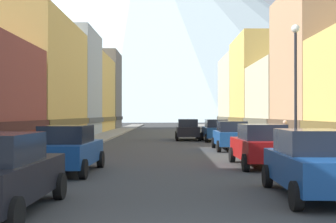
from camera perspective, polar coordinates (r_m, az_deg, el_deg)
name	(u,v)px	position (r m, az deg, el deg)	size (l,w,h in m)	color
sidewalk_left	(101,137)	(42.11, -8.53, -3.23)	(2.50, 100.00, 0.15)	gray
sidewalk_right	(235,137)	(42.13, 8.57, -3.23)	(2.50, 100.00, 0.15)	gray
storefront_left_2	(23,84)	(36.24, -17.99, 3.39)	(7.69, 13.53, 9.42)	#D8B259
storefront_left_3	(65,85)	(47.24, -12.95, 3.30)	(6.46, 9.13, 10.73)	#99A5B2
storefront_left_4	(78,96)	(57.91, -11.35, 2.01)	(8.08, 12.45, 9.46)	#D8B259
storefront_left_5	(94,92)	(68.74, -9.37, 2.52)	(7.64, 8.47, 11.60)	#66605B
storefront_right_2	(333,72)	(31.30, 20.22, 4.70)	(6.81, 8.14, 10.21)	tan
storefront_right_3	(310,102)	(40.81, 17.67, 1.12)	(10.03, 10.50, 6.71)	beige
storefront_right_4	(278,87)	(51.29, 13.78, 3.01)	(9.69, 10.64, 10.73)	#D8B259
storefront_right_5	(251,95)	(62.61, 10.52, 2.12)	(8.16, 12.59, 10.10)	beige
car_left_1	(68,149)	(17.18, -12.67, -4.66)	(2.17, 4.45, 1.78)	#19478C
car_right_0	(313,163)	(12.52, 18.03, -6.27)	(2.15, 4.44, 1.78)	#19478C
car_right_1	(260,145)	(19.15, 11.61, -4.22)	(2.12, 4.43, 1.78)	#9E1111
car_right_2	(231,135)	(27.63, 7.98, -3.03)	(2.10, 4.42, 1.78)	#19478C
car_right_3	(215,130)	(36.45, 6.03, -2.38)	(2.13, 4.43, 1.78)	#19478C
car_driving_0	(187,129)	(38.18, 2.43, -2.29)	(2.06, 4.40, 1.78)	black
potted_plant_2	(314,148)	(22.76, 18.07, -4.42)	(0.50, 0.50, 0.85)	gray
pedestrian_0	(284,137)	(24.95, 14.61, -3.19)	(0.36, 0.36, 1.73)	#333338
streetlamp_right	(295,72)	(19.79, 15.87, 4.86)	(0.36, 0.36, 5.86)	black
mountain_backdrop	(143,18)	(273.15, -3.26, 11.81)	(301.38, 301.38, 119.44)	silver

